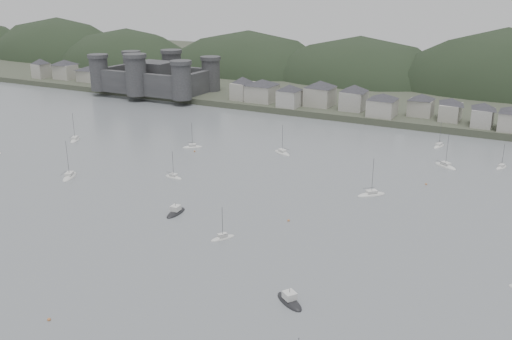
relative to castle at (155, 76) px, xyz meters
The scene contains 9 objects.
ground 216.45m from the castle, 56.28° to the right, with size 900.00×900.00×0.00m, color slate.
far_shore_land 166.61m from the castle, 43.83° to the left, with size 900.00×250.00×3.00m, color #383D2D.
forested_ridge 155.26m from the castle, 35.67° to the left, with size 851.55×103.94×102.57m.
castle is the anchor object (origin of this frame).
waterfront_town 170.64m from the castle, ahead, with size 451.48×28.46×12.92m.
moored_fleet 151.95m from the castle, 51.07° to the right, with size 241.99×174.87×13.18m.
motor_launch_near 222.93m from the castle, 45.43° to the right, with size 8.33×6.93×3.93m.
motor_launch_far 172.42m from the castle, 50.37° to the right, with size 3.51×8.35×3.95m.
mooring_buoys 184.60m from the castle, 45.40° to the right, with size 146.63×109.67×0.70m.
Camera 1 is at (75.56, -66.51, 60.07)m, focal length 38.91 mm.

